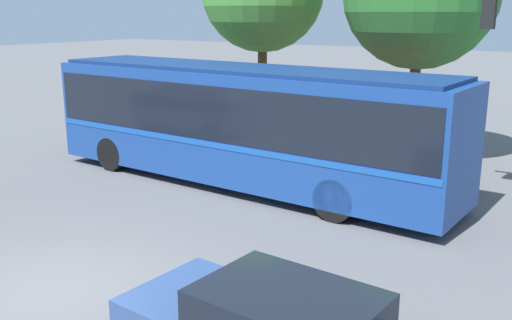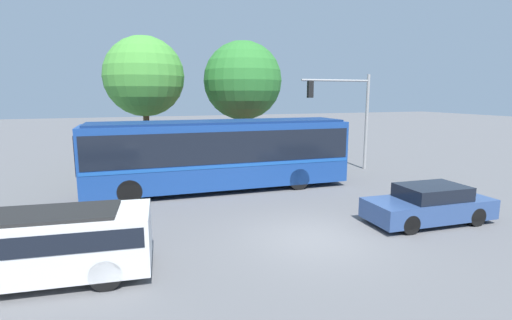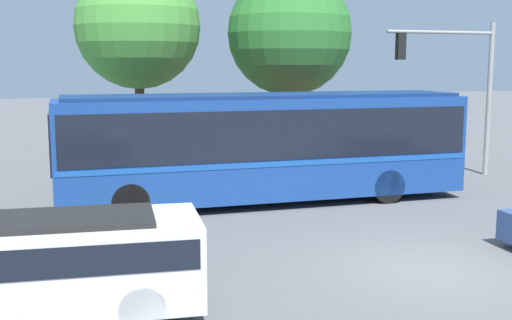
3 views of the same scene
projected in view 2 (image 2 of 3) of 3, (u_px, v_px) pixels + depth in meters
name	position (u px, v px, depth m)	size (l,w,h in m)	color
ground_plane	(313.00, 239.00, 11.71)	(140.00, 140.00, 0.00)	#5B5B5E
city_bus	(220.00, 151.00, 17.48)	(12.00, 2.86, 3.21)	navy
sedan_foreground	(429.00, 205.00, 13.12)	(4.46, 1.97, 1.31)	navy
suv_left_lane	(42.00, 241.00, 8.94)	(5.08, 2.40, 1.68)	silver
traffic_light_pole	(350.00, 108.00, 21.74)	(4.38, 0.24, 5.53)	gray
flowering_hedge	(237.00, 159.00, 21.12)	(6.09, 1.60, 1.73)	#286028
street_tree_left	(144.00, 77.00, 20.82)	(4.35, 4.35, 7.54)	brown
street_tree_centre	(243.00, 81.00, 22.77)	(4.67, 4.67, 7.54)	brown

